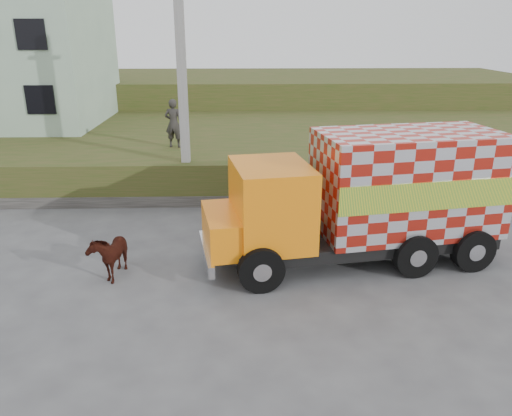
{
  "coord_description": "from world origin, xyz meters",
  "views": [
    {
      "loc": [
        0.97,
        -12.56,
        5.9
      ],
      "look_at": [
        1.34,
        0.23,
        1.3
      ],
      "focal_mm": 35.0,
      "sensor_mm": 36.0,
      "label": 1
    }
  ],
  "objects_px": {
    "utility_pole": "(183,87)",
    "pedestrian": "(174,123)",
    "cow": "(110,253)",
    "cargo_truck": "(369,197)"
  },
  "relations": [
    {
      "from": "cow",
      "to": "pedestrian",
      "type": "xyz_separation_m",
      "value": [
        0.68,
        8.0,
        1.84
      ]
    },
    {
      "from": "cargo_truck",
      "to": "utility_pole",
      "type": "bearing_deg",
      "value": 127.2
    },
    {
      "from": "cargo_truck",
      "to": "pedestrian",
      "type": "height_order",
      "value": "cargo_truck"
    },
    {
      "from": "utility_pole",
      "to": "cargo_truck",
      "type": "distance_m",
      "value": 7.57
    },
    {
      "from": "utility_pole",
      "to": "pedestrian",
      "type": "relative_size",
      "value": 4.25
    },
    {
      "from": "utility_pole",
      "to": "pedestrian",
      "type": "xyz_separation_m",
      "value": [
        -0.68,
        2.32,
        -1.63
      ]
    },
    {
      "from": "cow",
      "to": "pedestrian",
      "type": "bearing_deg",
      "value": 91.91
    },
    {
      "from": "utility_pole",
      "to": "cow",
      "type": "bearing_deg",
      "value": -103.51
    },
    {
      "from": "pedestrian",
      "to": "utility_pole",
      "type": "bearing_deg",
      "value": 116.23
    },
    {
      "from": "utility_pole",
      "to": "pedestrian",
      "type": "height_order",
      "value": "utility_pole"
    }
  ]
}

